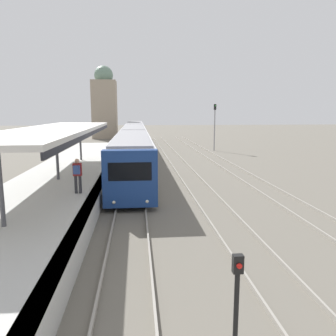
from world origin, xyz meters
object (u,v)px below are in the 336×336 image
(train_near, at_px, (134,138))
(signal_post_near, at_px, (237,296))
(person_on_platform, at_px, (77,173))
(signal_mast_far, at_px, (215,122))

(train_near, relative_size, signal_post_near, 21.70)
(person_on_platform, relative_size, signal_post_near, 0.78)
(train_near, height_order, signal_mast_far, signal_mast_far)
(person_on_platform, distance_m, signal_post_near, 10.98)
(signal_mast_far, bearing_deg, person_on_platform, -116.77)
(train_near, relative_size, signal_mast_far, 8.09)
(signal_post_near, bearing_deg, person_on_platform, 115.38)
(signal_post_near, xyz_separation_m, signal_mast_far, (7.77, 34.62, 2.26))
(person_on_platform, bearing_deg, signal_mast_far, 63.23)
(person_on_platform, relative_size, train_near, 0.04)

